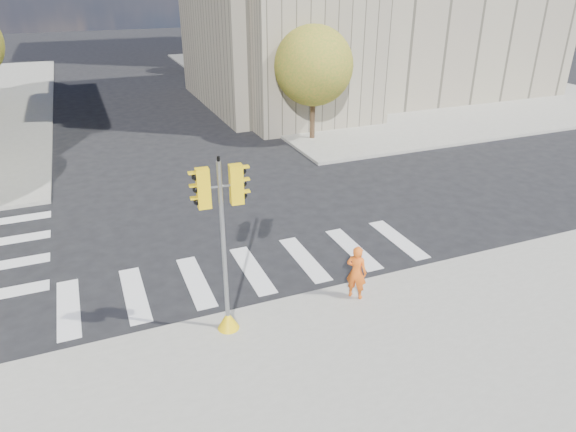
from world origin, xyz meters
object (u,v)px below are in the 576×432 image
object	(u,v)px
lamp_near	(293,46)
lamp_far	(227,26)
photographer	(356,272)
traffic_signal	(225,262)

from	to	relation	value
lamp_near	lamp_far	bearing A→B (deg)	90.00
lamp_far	photographer	size ratio (longest dim) A/B	5.04
lamp_near	traffic_signal	world-z (taller)	lamp_near
photographer	lamp_near	bearing A→B (deg)	-59.89
photographer	lamp_far	bearing A→B (deg)	-52.57
lamp_near	lamp_far	distance (m)	14.00
lamp_far	traffic_signal	distance (m)	34.21
lamp_near	traffic_signal	bearing A→B (deg)	-117.28
lamp_near	traffic_signal	xyz separation A→B (m)	(-9.66, -18.72, -2.45)
lamp_far	lamp_near	bearing A→B (deg)	-90.00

